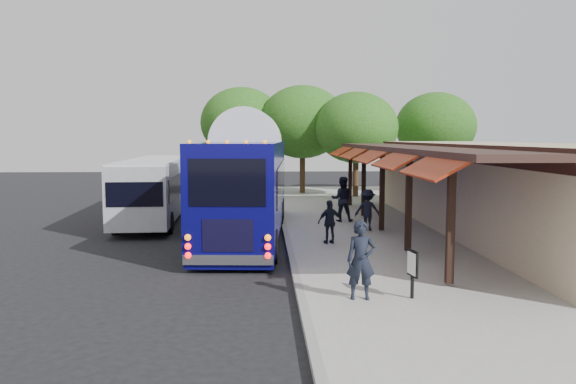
# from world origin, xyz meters

# --- Properties ---
(ground) EXTENTS (90.00, 90.00, 0.00)m
(ground) POSITION_xyz_m (0.00, 0.00, 0.00)
(ground) COLOR black
(ground) RESTS_ON ground
(sidewalk) EXTENTS (10.00, 40.00, 0.15)m
(sidewalk) POSITION_xyz_m (5.00, 4.00, 0.07)
(sidewalk) COLOR #9E9B93
(sidewalk) RESTS_ON ground
(curb) EXTENTS (0.20, 40.00, 0.16)m
(curb) POSITION_xyz_m (0.05, 4.00, 0.07)
(curb) COLOR gray
(curb) RESTS_ON ground
(station_shelter) EXTENTS (8.15, 20.00, 3.60)m
(station_shelter) POSITION_xyz_m (8.38, 4.00, 1.85)
(station_shelter) COLOR #C8B68B
(station_shelter) RESTS_ON ground
(coach_bus) EXTENTS (3.33, 12.40, 3.93)m
(coach_bus) POSITION_xyz_m (-1.45, 4.07, 2.11)
(coach_bus) COLOR #0A0759
(coach_bus) RESTS_ON ground
(city_bus) EXTENTS (2.80, 10.66, 2.84)m
(city_bus) POSITION_xyz_m (-5.81, 8.50, 1.57)
(city_bus) COLOR #97999F
(city_bus) RESTS_ON ground
(ped_a) EXTENTS (0.69, 0.48, 1.81)m
(ped_a) POSITION_xyz_m (1.39, -5.00, 1.05)
(ped_a) COLOR black
(ped_a) RESTS_ON sidewalk
(ped_b) EXTENTS (1.05, 0.87, 1.97)m
(ped_b) POSITION_xyz_m (2.63, 6.82, 1.13)
(ped_b) COLOR black
(ped_b) RESTS_ON sidewalk
(ped_c) EXTENTS (0.96, 0.59, 1.52)m
(ped_c) POSITION_xyz_m (1.48, 1.71, 0.91)
(ped_c) COLOR black
(ped_c) RESTS_ON sidewalk
(ped_d) EXTENTS (1.20, 0.92, 1.63)m
(ped_d) POSITION_xyz_m (3.32, 4.44, 0.97)
(ped_d) COLOR black
(ped_d) RESTS_ON sidewalk
(sign_board) EXTENTS (0.14, 0.51, 1.12)m
(sign_board) POSITION_xyz_m (2.58, -5.00, 0.91)
(sign_board) COLOR black
(sign_board) RESTS_ON sidewalk
(tree_left) EXTENTS (5.64, 5.64, 7.22)m
(tree_left) POSITION_xyz_m (1.77, 19.54, 4.82)
(tree_left) COLOR #382314
(tree_left) RESTS_ON ground
(tree_mid) EXTENTS (5.17, 5.17, 6.62)m
(tree_mid) POSITION_xyz_m (4.92, 17.14, 4.41)
(tree_mid) COLOR #382314
(tree_mid) RESTS_ON ground
(tree_right) EXTENTS (5.32, 5.32, 6.81)m
(tree_right) POSITION_xyz_m (10.68, 19.69, 4.54)
(tree_right) COLOR #382314
(tree_right) RESTS_ON ground
(tree_far) EXTENTS (5.63, 5.63, 7.21)m
(tree_far) POSITION_xyz_m (-2.27, 21.08, 4.81)
(tree_far) COLOR #382314
(tree_far) RESTS_ON ground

